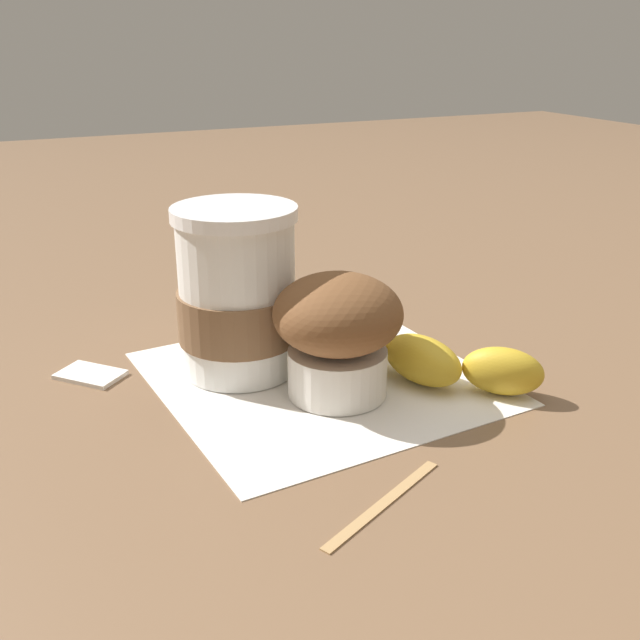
{
  "coord_description": "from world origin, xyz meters",
  "views": [
    {
      "loc": [
        -0.22,
        -0.48,
        0.26
      ],
      "look_at": [
        0.0,
        0.0,
        0.05
      ],
      "focal_mm": 42.0,
      "sensor_mm": 36.0,
      "label": 1
    }
  ],
  "objects_px": {
    "muffin": "(334,330)",
    "sugar_packet": "(90,373)",
    "coffee_cup": "(238,296)",
    "banana": "(428,356)"
  },
  "relations": [
    {
      "from": "muffin",
      "to": "sugar_packet",
      "type": "height_order",
      "value": "muffin"
    },
    {
      "from": "muffin",
      "to": "sugar_packet",
      "type": "xyz_separation_m",
      "value": [
        -0.16,
        0.11,
        -0.05
      ]
    },
    {
      "from": "coffee_cup",
      "to": "banana",
      "type": "relative_size",
      "value": 0.8
    },
    {
      "from": "muffin",
      "to": "banana",
      "type": "xyz_separation_m",
      "value": [
        0.08,
        -0.01,
        -0.03
      ]
    },
    {
      "from": "muffin",
      "to": "banana",
      "type": "distance_m",
      "value": 0.09
    },
    {
      "from": "muffin",
      "to": "sugar_packet",
      "type": "distance_m",
      "value": 0.2
    },
    {
      "from": "banana",
      "to": "sugar_packet",
      "type": "height_order",
      "value": "banana"
    },
    {
      "from": "banana",
      "to": "muffin",
      "type": "bearing_deg",
      "value": 175.93
    },
    {
      "from": "coffee_cup",
      "to": "banana",
      "type": "bearing_deg",
      "value": -31.44
    },
    {
      "from": "coffee_cup",
      "to": "sugar_packet",
      "type": "bearing_deg",
      "value": 161.13
    }
  ]
}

